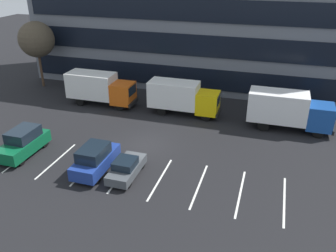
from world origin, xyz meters
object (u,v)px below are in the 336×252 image
at_px(box_truck_yellow, 182,97).
at_px(sedan_charcoal, 126,168).
at_px(suv_forest, 23,142).
at_px(box_truck_blue, 288,109).
at_px(bare_tree, 36,39).
at_px(box_truck_orange, 100,87).
at_px(suv_navy, 95,159).

distance_m(box_truck_yellow, sedan_charcoal, 11.99).
relative_size(sedan_charcoal, suv_forest, 0.85).
bearing_deg(box_truck_blue, suv_forest, -151.17).
xyz_separation_m(box_truck_yellow, box_truck_blue, (9.87, -0.51, 0.10)).
bearing_deg(suv_forest, bare_tree, 120.06).
distance_m(box_truck_orange, bare_tree, 10.59).
bearing_deg(box_truck_yellow, sedan_charcoal, -94.16).
bearing_deg(box_truck_yellow, box_truck_orange, -179.49).
distance_m(suv_forest, bare_tree, 17.43).
height_order(box_truck_blue, box_truck_orange, box_truck_blue).
relative_size(box_truck_yellow, box_truck_orange, 0.97).
bearing_deg(box_truck_blue, box_truck_yellow, 177.03).
bearing_deg(suv_forest, box_truck_yellow, 49.13).
bearing_deg(suv_forest, suv_navy, -4.91).
height_order(sedan_charcoal, suv_navy, suv_navy).
relative_size(box_truck_yellow, box_truck_blue, 0.95).
xyz_separation_m(sedan_charcoal, bare_tree, (-17.39, 15.10, 4.93)).
distance_m(box_truck_orange, suv_navy, 13.14).
relative_size(box_truck_yellow, suv_navy, 1.56).
bearing_deg(suv_forest, sedan_charcoal, -3.45).
bearing_deg(box_truck_yellow, bare_tree, 170.06).
distance_m(sedan_charcoal, suv_navy, 2.42).
distance_m(box_truck_blue, suv_forest, 22.51).
bearing_deg(box_truck_yellow, box_truck_blue, -2.97).
height_order(box_truck_yellow, suv_forest, box_truck_yellow).
bearing_deg(box_truck_blue, box_truck_orange, 178.68).
xyz_separation_m(box_truck_blue, sedan_charcoal, (-10.74, -11.39, -1.27)).
distance_m(box_truck_yellow, suv_navy, 12.39).
height_order(box_truck_blue, sedan_charcoal, box_truck_blue).
bearing_deg(bare_tree, box_truck_blue, -7.52).
xyz_separation_m(box_truck_blue, suv_forest, (-19.70, -10.85, -0.93)).
relative_size(box_truck_blue, suv_forest, 1.61).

